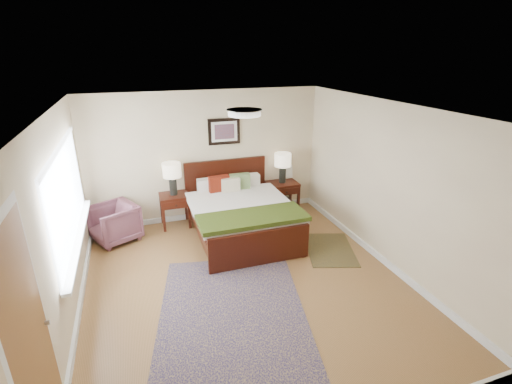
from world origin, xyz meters
TOP-DOWN VIEW (x-y plane):
  - floor at (0.00, 0.00)m, footprint 5.00×5.00m
  - back_wall at (0.00, 2.50)m, footprint 4.50×0.04m
  - front_wall at (0.00, -2.50)m, footprint 4.50×0.04m
  - left_wall at (-2.25, 0.00)m, footprint 0.04×5.00m
  - right_wall at (2.25, 0.00)m, footprint 0.04×5.00m
  - ceiling at (0.00, 0.00)m, footprint 4.50×5.00m
  - window at (-2.20, 0.70)m, footprint 0.11×2.72m
  - door at (-2.23, -1.75)m, footprint 0.06×1.00m
  - ceil_fixture at (0.00, 0.00)m, footprint 0.44×0.44m
  - bed at (0.35, 1.45)m, footprint 1.76×2.13m
  - wall_art at (0.35, 2.47)m, footprint 0.62×0.05m
  - nightstand_left at (-0.71, 2.25)m, footprint 0.53×0.48m
  - nightstand_right at (1.50, 2.26)m, footprint 0.63×0.47m
  - lamp_left at (-0.71, 2.27)m, footprint 0.34×0.34m
  - lamp_right at (1.50, 2.27)m, footprint 0.34×0.34m
  - armchair at (-1.80, 2.00)m, footprint 0.97×0.96m
  - rug_persian at (-0.37, -0.59)m, footprint 2.36×2.94m
  - rug_navy at (1.64, 0.47)m, footprint 1.07×1.31m

SIDE VIEW (x-z plane):
  - floor at x=0.00m, z-range 0.00..0.00m
  - rug_persian at x=-0.37m, z-range 0.00..0.01m
  - rug_navy at x=1.64m, z-range 0.00..0.01m
  - armchair at x=-1.80m, z-range 0.00..0.67m
  - nightstand_right at x=1.50m, z-range 0.07..0.69m
  - nightstand_left at x=-0.71m, z-range 0.19..0.83m
  - bed at x=0.35m, z-range -0.04..1.10m
  - lamp_right at x=1.50m, z-range 0.75..1.36m
  - lamp_left at x=-0.71m, z-range 0.76..1.37m
  - door at x=-2.23m, z-range -0.02..2.16m
  - back_wall at x=0.00m, z-range 0.00..2.50m
  - front_wall at x=0.00m, z-range 0.00..2.50m
  - left_wall at x=-2.25m, z-range 0.00..2.50m
  - right_wall at x=2.25m, z-range 0.00..2.50m
  - window at x=-2.20m, z-range 0.72..2.04m
  - wall_art at x=0.35m, z-range 1.47..1.97m
  - ceil_fixture at x=0.00m, z-range 2.43..2.50m
  - ceiling at x=0.00m, z-range 2.49..2.51m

